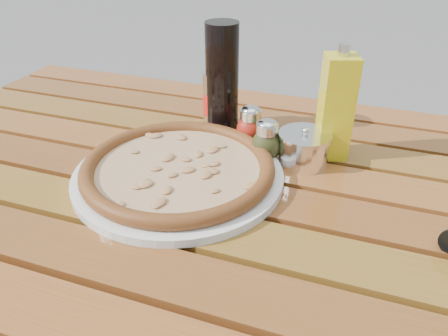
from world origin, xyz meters
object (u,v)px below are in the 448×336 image
(pepper_shaker, at_px, (250,126))
(dark_bottle, at_px, (222,79))
(plate, at_px, (179,175))
(table, at_px, (220,225))
(oregano_shaker, at_px, (267,141))
(soda_can, at_px, (219,101))
(parmesan_tin, at_px, (304,148))
(olive_oil_cruet, at_px, (336,107))
(pizza, at_px, (178,167))

(pepper_shaker, height_order, dark_bottle, dark_bottle)
(plate, height_order, pepper_shaker, pepper_shaker)
(table, height_order, oregano_shaker, oregano_shaker)
(table, xyz_separation_m, soda_can, (-0.08, 0.22, 0.13))
(table, relative_size, oregano_shaker, 17.07)
(oregano_shaker, relative_size, parmesan_tin, 0.80)
(plate, relative_size, soda_can, 3.00)
(dark_bottle, distance_m, olive_oil_cruet, 0.23)
(table, height_order, dark_bottle, dark_bottle)
(pepper_shaker, xyz_separation_m, dark_bottle, (-0.07, 0.05, 0.07))
(soda_can, bearing_deg, pizza, -88.63)
(pizza, height_order, parmesan_tin, parmesan_tin)
(pizza, distance_m, olive_oil_cruet, 0.30)
(soda_can, bearing_deg, pepper_shaker, -32.36)
(pepper_shaker, bearing_deg, parmesan_tin, -18.65)
(plate, xyz_separation_m, oregano_shaker, (0.12, 0.12, 0.03))
(olive_oil_cruet, bearing_deg, parmesan_tin, -131.75)
(pizza, height_order, pepper_shaker, pepper_shaker)
(plate, relative_size, pepper_shaker, 4.39)
(dark_bottle, bearing_deg, oregano_shaker, -38.45)
(dark_bottle, relative_size, soda_can, 1.83)
(dark_bottle, bearing_deg, pizza, -91.06)
(pizza, xyz_separation_m, olive_oil_cruet, (0.23, 0.17, 0.07))
(pepper_shaker, relative_size, soda_can, 0.68)
(oregano_shaker, height_order, parmesan_tin, oregano_shaker)
(plate, xyz_separation_m, soda_can, (-0.01, 0.22, 0.05))
(dark_bottle, xyz_separation_m, soda_can, (-0.01, 0.01, -0.05))
(pizza, relative_size, olive_oil_cruet, 1.60)
(plate, height_order, soda_can, soda_can)
(soda_can, relative_size, parmesan_tin, 1.17)
(pizza, relative_size, oregano_shaker, 4.09)
(table, height_order, pizza, pizza)
(pepper_shaker, height_order, soda_can, soda_can)
(plate, relative_size, olive_oil_cruet, 1.71)
(table, distance_m, olive_oil_cruet, 0.29)
(oregano_shaker, distance_m, soda_can, 0.17)
(pizza, bearing_deg, oregano_shaker, 43.00)
(table, bearing_deg, pepper_shaker, 89.86)
(table, bearing_deg, oregano_shaker, 69.53)
(oregano_shaker, bearing_deg, plate, -137.00)
(plate, height_order, olive_oil_cruet, olive_oil_cruet)
(soda_can, bearing_deg, dark_bottle, -37.10)
(pizza, height_order, oregano_shaker, oregano_shaker)
(parmesan_tin, bearing_deg, pepper_shaker, 161.35)
(pepper_shaker, relative_size, olive_oil_cruet, 0.39)
(plate, height_order, pizza, pizza)
(pepper_shaker, distance_m, olive_oil_cruet, 0.17)
(table, distance_m, parmesan_tin, 0.20)
(pizza, relative_size, pepper_shaker, 4.09)
(plate, distance_m, pepper_shaker, 0.19)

